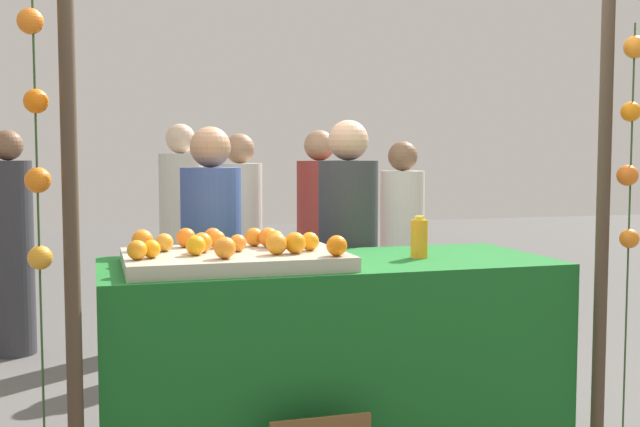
{
  "coord_description": "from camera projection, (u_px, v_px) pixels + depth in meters",
  "views": [
    {
      "loc": [
        -1.01,
        -3.27,
        1.41
      ],
      "look_at": [
        0.0,
        0.15,
        1.14
      ],
      "focal_mm": 43.25,
      "sensor_mm": 36.0,
      "label": 1
    }
  ],
  "objects": [
    {
      "name": "orange_5",
      "position": [
        238.0,
        243.0,
        3.28
      ],
      "size": [
        0.07,
        0.07,
        0.07
      ],
      "primitive_type": "sphere",
      "color": "orange",
      "rests_on": "orange_tray"
    },
    {
      "name": "orange_tray",
      "position": [
        234.0,
        259.0,
        3.27
      ],
      "size": [
        0.92,
        0.66,
        0.06
      ],
      "primitive_type": "cube",
      "color": "#B2AD99",
      "rests_on": "stall_counter"
    },
    {
      "name": "crowd_person_0",
      "position": [
        11.0,
        251.0,
        5.4
      ],
      "size": [
        0.32,
        0.32,
        1.58
      ],
      "color": "#333338",
      "rests_on": "ground_plane"
    },
    {
      "name": "orange_11",
      "position": [
        142.0,
        240.0,
        3.31
      ],
      "size": [
        0.09,
        0.09,
        0.09
      ],
      "primitive_type": "sphere",
      "color": "orange",
      "rests_on": "orange_tray"
    },
    {
      "name": "crowd_person_3",
      "position": [
        182.0,
        241.0,
        5.77
      ],
      "size": [
        0.33,
        0.33,
        1.64
      ],
      "color": "beige",
      "rests_on": "ground_plane"
    },
    {
      "name": "orange_13",
      "position": [
        164.0,
        242.0,
        3.28
      ],
      "size": [
        0.08,
        0.08,
        0.08
      ],
      "primitive_type": "sphere",
      "color": "orange",
      "rests_on": "orange_tray"
    },
    {
      "name": "orange_10",
      "position": [
        295.0,
        243.0,
        3.21
      ],
      "size": [
        0.09,
        0.09,
        0.09
      ],
      "primitive_type": "sphere",
      "color": "orange",
      "rests_on": "orange_tray"
    },
    {
      "name": "stall_counter",
      "position": [
        329.0,
        363.0,
        3.48
      ],
      "size": [
        2.01,
        0.84,
        0.94
      ],
      "primitive_type": "cube",
      "color": "#196023",
      "rests_on": "ground_plane"
    },
    {
      "name": "vendor_left",
      "position": [
        212.0,
        288.0,
        3.98
      ],
      "size": [
        0.31,
        0.31,
        1.55
      ],
      "color": "#384C8C",
      "rests_on": "ground_plane"
    },
    {
      "name": "orange_16",
      "position": [
        277.0,
        244.0,
        3.17
      ],
      "size": [
        0.09,
        0.09,
        0.09
      ],
      "primitive_type": "sphere",
      "color": "orange",
      "rests_on": "orange_tray"
    },
    {
      "name": "garland_strand_right",
      "position": [
        631.0,
        140.0,
        3.26
      ],
      "size": [
        0.11,
        0.1,
        1.96
      ],
      "color": "#2D4C23",
      "rests_on": "ground_plane"
    },
    {
      "name": "crowd_person_4",
      "position": [
        240.0,
        251.0,
        5.46
      ],
      "size": [
        0.31,
        0.31,
        1.56
      ],
      "color": "beige",
      "rests_on": "ground_plane"
    },
    {
      "name": "orange_2",
      "position": [
        217.0,
        239.0,
        3.4
      ],
      "size": [
        0.08,
        0.08,
        0.08
      ],
      "primitive_type": "sphere",
      "color": "orange",
      "rests_on": "orange_tray"
    },
    {
      "name": "garland_strand_left",
      "position": [
        36.0,
        145.0,
        2.64
      ],
      "size": [
        0.1,
        0.09,
        1.96
      ],
      "color": "#2D4C23",
      "rests_on": "ground_plane"
    },
    {
      "name": "orange_0",
      "position": [
        196.0,
        245.0,
        3.15
      ],
      "size": [
        0.08,
        0.08,
        0.08
      ],
      "primitive_type": "sphere",
      "color": "orange",
      "rests_on": "orange_tray"
    },
    {
      "name": "orange_12",
      "position": [
        275.0,
        240.0,
        3.36
      ],
      "size": [
        0.08,
        0.08,
        0.08
      ],
      "primitive_type": "sphere",
      "color": "orange",
      "rests_on": "orange_tray"
    },
    {
      "name": "orange_3",
      "position": [
        268.0,
        237.0,
        3.43
      ],
      "size": [
        0.09,
        0.09,
        0.09
      ],
      "primitive_type": "sphere",
      "color": "orange",
      "rests_on": "orange_tray"
    },
    {
      "name": "orange_7",
      "position": [
        337.0,
        246.0,
        3.13
      ],
      "size": [
        0.09,
        0.09,
        0.09
      ],
      "primitive_type": "sphere",
      "color": "orange",
      "rests_on": "orange_tray"
    },
    {
      "name": "vendor_right",
      "position": [
        348.0,
        279.0,
        4.14
      ],
      "size": [
        0.32,
        0.32,
        1.59
      ],
      "color": "#333338",
      "rests_on": "ground_plane"
    },
    {
      "name": "orange_14",
      "position": [
        225.0,
        248.0,
        3.05
      ],
      "size": [
        0.09,
        0.09,
        0.09
      ],
      "primitive_type": "sphere",
      "color": "orange",
      "rests_on": "orange_tray"
    },
    {
      "name": "crowd_person_1",
      "position": [
        402.0,
        258.0,
        5.3
      ],
      "size": [
        0.3,
        0.3,
        1.5
      ],
      "color": "beige",
      "rests_on": "ground_plane"
    },
    {
      "name": "crowd_person_2",
      "position": [
        319.0,
        251.0,
        5.4
      ],
      "size": [
        0.32,
        0.32,
        1.58
      ],
      "color": "maroon",
      "rests_on": "ground_plane"
    },
    {
      "name": "juice_bottle",
      "position": [
        419.0,
        238.0,
        3.53
      ],
      "size": [
        0.08,
        0.08,
        0.19
      ],
      "color": "orange",
      "rests_on": "stall_counter"
    },
    {
      "name": "orange_8",
      "position": [
        137.0,
        250.0,
        3.02
      ],
      "size": [
        0.08,
        0.08,
        0.08
      ],
      "primitive_type": "sphere",
      "color": "orange",
      "rests_on": "orange_tray"
    },
    {
      "name": "orange_1",
      "position": [
        202.0,
        242.0,
        3.25
      ],
      "size": [
        0.09,
        0.09,
        0.09
      ],
      "primitive_type": "sphere",
      "color": "orange",
      "rests_on": "orange_tray"
    },
    {
      "name": "orange_9",
      "position": [
        213.0,
        237.0,
        3.51
      ],
      "size": [
        0.08,
        0.08,
        0.08
      ],
      "primitive_type": "sphere",
      "color": "orange",
      "rests_on": "orange_tray"
    },
    {
      "name": "canopy_post_left",
      "position": [
        72.0,
        255.0,
        2.69
      ],
      "size": [
        0.06,
        0.06,
        2.12
      ],
      "primitive_type": "cylinder",
      "color": "#473828",
      "rests_on": "ground_plane"
    },
    {
      "name": "orange_15",
      "position": [
        254.0,
        237.0,
        3.47
      ],
      "size": [
        0.08,
        0.08,
        0.08
      ],
      "primitive_type": "sphere",
      "color": "orange",
      "rests_on": "orange_tray"
    },
    {
      "name": "orange_17",
      "position": [
        186.0,
        238.0,
        3.43
      ],
      "size": [
        0.09,
        0.09,
        0.09
      ],
      "primitive_type": "sphere",
      "color": "orange",
      "rests_on": "orange_tray"
    },
    {
      "name": "canopy_post_right",
      "position": [
        602.0,
        236.0,
        3.3
      ],
      "size": [
        0.06,
        0.06,
        2.12
      ],
      "primitive_type": "cylinder",
      "color": "#473828",
      "rests_on": "ground_plane"
    },
    {
      "name": "orange_4",
      "position": [
        310.0,
        241.0,
        3.31
      ],
      "size": [
        0.08,
        0.08,
        0.08
      ],
      "primitive_type": "sphere",
      "color": "orange",
      "rests_on": "orange_tray"
    },
    {
      "name": "orange_6",
      "position": [
        151.0,
        249.0,
        3.07
      ],
      "size": [
        0.07,
        0.07,
        0.07
      ],
      "primitive_type": "sphere",
      "color": "orange",
      "rests_on": "orange_tray"
    }
  ]
}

